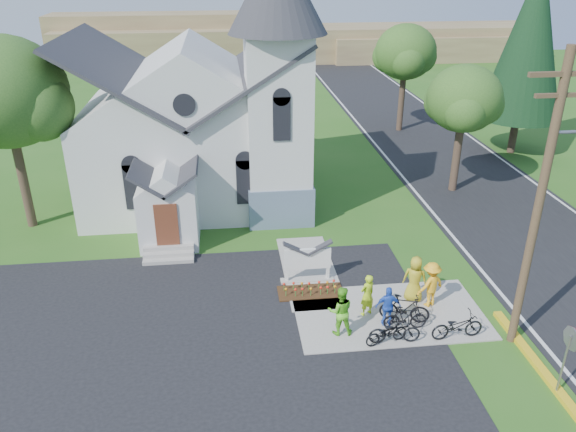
{
  "coord_description": "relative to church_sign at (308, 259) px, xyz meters",
  "views": [
    {
      "loc": [
        -4.3,
        -16.4,
        12.26
      ],
      "look_at": [
        -1.79,
        5.0,
        2.16
      ],
      "focal_mm": 35.0,
      "sensor_mm": 36.0,
      "label": 1
    }
  ],
  "objects": [
    {
      "name": "sidewalk",
      "position": [
        2.7,
        -2.7,
        -1.0
      ],
      "size": [
        7.0,
        4.0,
        0.05
      ],
      "primitive_type": "cube",
      "color": "gray",
      "rests_on": "ground"
    },
    {
      "name": "bike_2",
      "position": [
        2.09,
        -4.4,
        -0.56
      ],
      "size": [
        1.67,
        0.92,
        0.83
      ],
      "primitive_type": "imported",
      "rotation": [
        0.0,
        0.0,
        1.82
      ],
      "color": "black",
      "rests_on": "sidewalk"
    },
    {
      "name": "cyclist_2",
      "position": [
        2.41,
        -3.37,
        -0.2
      ],
      "size": [
        0.95,
        0.47,
        1.56
      ],
      "primitive_type": "imported",
      "rotation": [
        0.0,
        0.0,
        3.04
      ],
      "color": "blue",
      "rests_on": "sidewalk"
    },
    {
      "name": "road",
      "position": [
        11.2,
        11.8,
        -1.02
      ],
      "size": [
        8.0,
        90.0,
        0.02
      ],
      "primitive_type": "cube",
      "color": "black",
      "rests_on": "ground"
    },
    {
      "name": "parking_lot",
      "position": [
        -5.8,
        -5.2,
        -1.02
      ],
      "size": [
        20.0,
        16.0,
        0.02
      ],
      "primitive_type": "cube",
      "color": "black",
      "rests_on": "ground"
    },
    {
      "name": "cyclist_1",
      "position": [
        0.61,
        -3.65,
        -0.05
      ],
      "size": [
        0.95,
        0.76,
        1.86
      ],
      "primitive_type": "imported",
      "rotation": [
        0.0,
        0.0,
        3.07
      ],
      "color": "#61CA25",
      "rests_on": "sidewalk"
    },
    {
      "name": "stop_sign",
      "position": [
        6.63,
        -7.4,
        0.75
      ],
      "size": [
        0.11,
        0.76,
        2.48
      ],
      "color": "gray",
      "rests_on": "ground"
    },
    {
      "name": "tree_road_mid",
      "position": [
        10.2,
        20.8,
        4.75
      ],
      "size": [
        4.4,
        4.4,
        7.8
      ],
      "color": "#37251E",
      "rests_on": "ground"
    },
    {
      "name": "conifer",
      "position": [
        16.2,
        14.8,
        6.36
      ],
      "size": [
        5.2,
        5.2,
        12.4
      ],
      "color": "#37251E",
      "rests_on": "ground"
    },
    {
      "name": "distant_hills",
      "position": [
        4.56,
        53.13,
        1.15
      ],
      "size": [
        61.0,
        10.0,
        5.6
      ],
      "color": "brown",
      "rests_on": "ground"
    },
    {
      "name": "tree_lot_corner",
      "position": [
        -12.8,
        6.8,
        5.58
      ],
      "size": [
        5.6,
        5.6,
        9.15
      ],
      "color": "#37251E",
      "rests_on": "ground"
    },
    {
      "name": "cyclist_3",
      "position": [
        4.35,
        -2.32,
        -0.07
      ],
      "size": [
        1.35,
        1.09,
        1.82
      ],
      "primitive_type": "imported",
      "rotation": [
        0.0,
        0.0,
        3.55
      ],
      "color": "yellow",
      "rests_on": "sidewalk"
    },
    {
      "name": "church",
      "position": [
        -4.28,
        9.28,
        4.22
      ],
      "size": [
        12.35,
        12.0,
        13.0
      ],
      "color": "silver",
      "rests_on": "ground"
    },
    {
      "name": "flower_bed",
      "position": [
        0.0,
        -0.9,
        -0.99
      ],
      "size": [
        2.6,
        1.1,
        0.07
      ],
      "primitive_type": "cube",
      "color": "#391E0F",
      "rests_on": "ground"
    },
    {
      "name": "bike_4",
      "position": [
        4.6,
        -4.4,
        -0.48
      ],
      "size": [
        1.91,
        0.78,
        0.98
      ],
      "primitive_type": "imported",
      "rotation": [
        0.0,
        0.0,
        1.64
      ],
      "color": "black",
      "rests_on": "sidewalk"
    },
    {
      "name": "ground",
      "position": [
        1.2,
        -3.2,
        -1.03
      ],
      "size": [
        120.0,
        120.0,
        0.0
      ],
      "primitive_type": "plane",
      "color": "#2C5F1B",
      "rests_on": "ground"
    },
    {
      "name": "bike_1",
      "position": [
        3.08,
        -3.23,
        -0.43
      ],
      "size": [
        1.88,
        1.06,
        1.09
      ],
      "primitive_type": "imported",
      "rotation": [
        0.0,
        0.0,
        1.25
      ],
      "color": "black",
      "rests_on": "sidewalk"
    },
    {
      "name": "cyclist_4",
      "position": [
        3.86,
        -1.9,
        -0.04
      ],
      "size": [
        1.07,
        0.91,
        1.87
      ],
      "primitive_type": "imported",
      "rotation": [
        0.0,
        0.0,
        2.73
      ],
      "color": "gold",
      "rests_on": "sidewalk"
    },
    {
      "name": "utility_pole",
      "position": [
        6.56,
        -4.7,
        4.38
      ],
      "size": [
        3.45,
        0.28,
        10.0
      ],
      "color": "#422B21",
      "rests_on": "ground"
    },
    {
      "name": "tree_road_near",
      "position": [
        9.7,
        8.8,
        4.18
      ],
      "size": [
        4.0,
        4.0,
        7.05
      ],
      "color": "#37251E",
      "rests_on": "ground"
    },
    {
      "name": "bike_3",
      "position": [
        2.97,
        -3.69,
        -0.5
      ],
      "size": [
        1.6,
        0.53,
        0.95
      ],
      "primitive_type": "imported",
      "rotation": [
        0.0,
        0.0,
        1.52
      ],
      "color": "black",
      "rests_on": "sidewalk"
    },
    {
      "name": "cyclist_0",
      "position": [
        1.83,
        -2.63,
        -0.14
      ],
      "size": [
        0.72,
        0.62,
        1.67
      ],
      "primitive_type": "imported",
      "rotation": [
        0.0,
        0.0,
        3.57
      ],
      "color": "#B3DE1A",
      "rests_on": "sidewalk"
    },
    {
      "name": "church_sign",
      "position": [
        0.0,
        0.0,
        0.0
      ],
      "size": [
        2.2,
        0.4,
        1.7
      ],
      "color": "gray",
      "rests_on": "ground"
    },
    {
      "name": "bike_0",
      "position": [
        2.37,
        -4.4,
        -0.5
      ],
      "size": [
        1.83,
        0.7,
        0.95
      ],
      "primitive_type": "imported",
      "rotation": [
        0.0,
        0.0,
        1.53
      ],
      "color": "black",
      "rests_on": "sidewalk"
    }
  ]
}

